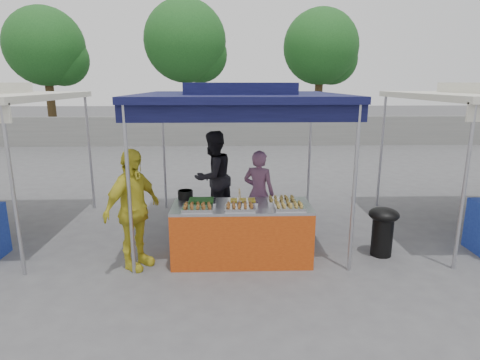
{
  "coord_description": "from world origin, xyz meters",
  "views": [
    {
      "loc": [
        -0.19,
        -5.63,
        2.57
      ],
      "look_at": [
        0.0,
        0.6,
        1.05
      ],
      "focal_mm": 30.0,
      "sensor_mm": 36.0,
      "label": 1
    }
  ],
  "objects_px": {
    "vendor_table": "(241,233)",
    "vendor_woman": "(259,193)",
    "wok_burner": "(383,227)",
    "customer_person": "(133,210)",
    "helper_man": "(213,177)",
    "cooking_pot": "(185,195)"
  },
  "relations": [
    {
      "from": "vendor_table",
      "to": "vendor_woman",
      "type": "bearing_deg",
      "value": 71.93
    },
    {
      "from": "wok_burner",
      "to": "vendor_woman",
      "type": "height_order",
      "value": "vendor_woman"
    },
    {
      "from": "customer_person",
      "to": "vendor_table",
      "type": "bearing_deg",
      "value": -50.52
    },
    {
      "from": "vendor_woman",
      "to": "helper_man",
      "type": "xyz_separation_m",
      "value": [
        -0.79,
        0.73,
        0.12
      ]
    },
    {
      "from": "vendor_table",
      "to": "wok_burner",
      "type": "relative_size",
      "value": 2.64
    },
    {
      "from": "vendor_woman",
      "to": "customer_person",
      "type": "distance_m",
      "value": 2.21
    },
    {
      "from": "vendor_table",
      "to": "customer_person",
      "type": "bearing_deg",
      "value": -172.7
    },
    {
      "from": "helper_man",
      "to": "wok_burner",
      "type": "bearing_deg",
      "value": 103.0
    },
    {
      "from": "vendor_table",
      "to": "cooking_pot",
      "type": "distance_m",
      "value": 1.03
    },
    {
      "from": "vendor_table",
      "to": "helper_man",
      "type": "bearing_deg",
      "value": 104.94
    },
    {
      "from": "cooking_pot",
      "to": "wok_burner",
      "type": "height_order",
      "value": "cooking_pot"
    },
    {
      "from": "helper_man",
      "to": "customer_person",
      "type": "relative_size",
      "value": 1.0
    },
    {
      "from": "cooking_pot",
      "to": "vendor_woman",
      "type": "bearing_deg",
      "value": 30.01
    },
    {
      "from": "helper_man",
      "to": "customer_person",
      "type": "distance_m",
      "value": 2.2
    },
    {
      "from": "vendor_woman",
      "to": "vendor_table",
      "type": "bearing_deg",
      "value": 95.48
    },
    {
      "from": "wok_burner",
      "to": "customer_person",
      "type": "height_order",
      "value": "customer_person"
    },
    {
      "from": "vendor_woman",
      "to": "helper_man",
      "type": "height_order",
      "value": "helper_man"
    },
    {
      "from": "cooking_pot",
      "to": "customer_person",
      "type": "distance_m",
      "value": 0.86
    },
    {
      "from": "vendor_woman",
      "to": "cooking_pot",
      "type": "bearing_deg",
      "value": 53.55
    },
    {
      "from": "cooking_pot",
      "to": "wok_burner",
      "type": "distance_m",
      "value": 3.03
    },
    {
      "from": "helper_man",
      "to": "cooking_pot",
      "type": "bearing_deg",
      "value": 30.32
    },
    {
      "from": "cooking_pot",
      "to": "customer_person",
      "type": "relative_size",
      "value": 0.13
    }
  ]
}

